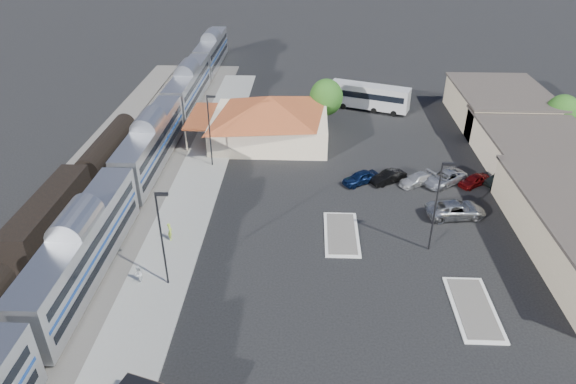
{
  "coord_description": "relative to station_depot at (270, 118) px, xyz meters",
  "views": [
    {
      "loc": [
        0.54,
        -39.26,
        28.47
      ],
      "look_at": [
        -1.33,
        5.22,
        2.8
      ],
      "focal_mm": 32.0,
      "sensor_mm": 36.0,
      "label": 1
    }
  ],
  "objects": [
    {
      "name": "parked_car_c",
      "position": [
        17.59,
        -11.58,
        -2.49
      ],
      "size": [
        4.69,
        3.76,
        1.27
      ],
      "primitive_type": "imported",
      "rotation": [
        0.0,
        0.0,
        -1.04
      ],
      "color": "silver",
      "rests_on": "ground"
    },
    {
      "name": "freight_cars",
      "position": [
        -19.44,
        -22.97,
        -1.21
      ],
      "size": [
        2.8,
        46.0,
        4.0
      ],
      "color": "black",
      "rests_on": "ground"
    },
    {
      "name": "buildings_east",
      "position": [
        32.56,
        -9.72,
        -0.86
      ],
      "size": [
        14.4,
        51.4,
        4.8
      ],
      "color": "#C6B28C",
      "rests_on": "ground"
    },
    {
      "name": "tree_east_c",
      "position": [
        38.56,
        2.0,
        0.63
      ],
      "size": [
        4.41,
        4.41,
        6.21
      ],
      "color": "#382314",
      "rests_on": "ground"
    },
    {
      "name": "coach_bus",
      "position": [
        14.3,
        12.0,
        -0.9
      ],
      "size": [
        12.23,
        6.73,
        3.88
      ],
      "rotation": [
        0.0,
        0.0,
        1.21
      ],
      "color": "silver",
      "rests_on": "ground"
    },
    {
      "name": "parked_car_d",
      "position": [
        20.79,
        -11.28,
        -2.37
      ],
      "size": [
        5.87,
        5.26,
        1.51
      ],
      "primitive_type": "imported",
      "rotation": [
        0.0,
        0.0,
        -0.93
      ],
      "color": "#9C9FA5",
      "rests_on": "ground"
    },
    {
      "name": "person_a",
      "position": [
        -7.72,
        -23.71,
        -2.05
      ],
      "size": [
        0.53,
        0.72,
        1.8
      ],
      "primitive_type": "imported",
      "rotation": [
        0.0,
        0.0,
        1.73
      ],
      "color": "#B8DA44",
      "rests_on": "platform"
    },
    {
      "name": "person_b",
      "position": [
        -8.91,
        -29.99,
        -2.14
      ],
      "size": [
        0.66,
        0.82,
        1.62
      ],
      "primitive_type": "imported",
      "rotation": [
        0.0,
        0.0,
        -1.51
      ],
      "color": "white",
      "rests_on": "platform"
    },
    {
      "name": "lamp_lot",
      "position": [
        16.66,
        -24.0,
        2.21
      ],
      "size": [
        1.08,
        0.25,
        9.0
      ],
      "color": "black",
      "rests_on": "ground"
    },
    {
      "name": "lamp_plat_n",
      "position": [
        -6.34,
        -8.0,
        2.21
      ],
      "size": [
        1.08,
        0.25,
        9.0
      ],
      "color": "black",
      "rests_on": "ground"
    },
    {
      "name": "parked_car_b",
      "position": [
        14.39,
        -11.28,
        -2.42
      ],
      "size": [
        4.45,
        3.48,
        1.41
      ],
      "primitive_type": "imported",
      "rotation": [
        0.0,
        0.0,
        -1.03
      ],
      "color": "black",
      "rests_on": "ground"
    },
    {
      "name": "parked_car_e",
      "position": [
        23.99,
        -11.58,
        -2.47
      ],
      "size": [
        4.11,
        3.45,
        1.33
      ],
      "primitive_type": "imported",
      "rotation": [
        0.0,
        0.0,
        -0.99
      ],
      "color": "maroon",
      "rests_on": "ground"
    },
    {
      "name": "ground",
      "position": [
        4.56,
        -24.0,
        -3.13
      ],
      "size": [
        280.0,
        280.0,
        0.0
      ],
      "primitive_type": "plane",
      "color": "black",
      "rests_on": "ground"
    },
    {
      "name": "passenger_train",
      "position": [
        -13.44,
        -8.49,
        -0.26
      ],
      "size": [
        3.0,
        104.0,
        5.55
      ],
      "color": "silver",
      "rests_on": "ground"
    },
    {
      "name": "station_depot",
      "position": [
        0.0,
        0.0,
        0.0
      ],
      "size": [
        18.35,
        12.24,
        6.2
      ],
      "color": "beige",
      "rests_on": "ground"
    },
    {
      "name": "traffic_island_south",
      "position": [
        8.56,
        -22.0,
        -3.03
      ],
      "size": [
        3.3,
        7.5,
        0.21
      ],
      "color": "silver",
      "rests_on": "ground"
    },
    {
      "name": "lamp_plat_s",
      "position": [
        -6.34,
        -30.0,
        2.21
      ],
      "size": [
        1.08,
        0.25,
        9.0
      ],
      "color": "black",
      "rests_on": "ground"
    },
    {
      "name": "railbed",
      "position": [
        -16.44,
        -16.0,
        -3.07
      ],
      "size": [
        16.0,
        100.0,
        0.12
      ],
      "primitive_type": "cube",
      "color": "#4C4944",
      "rests_on": "ground"
    },
    {
      "name": "suv",
      "position": [
        20.36,
        -18.23,
        -2.3
      ],
      "size": [
        6.33,
        3.56,
        1.67
      ],
      "primitive_type": "imported",
      "rotation": [
        0.0,
        0.0,
        1.71
      ],
      "color": "#929599",
      "rests_on": "ground"
    },
    {
      "name": "parked_car_f",
      "position": [
        27.19,
        -11.28,
        -2.41
      ],
      "size": [
        4.51,
        3.57,
        1.43
      ],
      "primitive_type": "imported",
      "rotation": [
        0.0,
        0.0,
        -1.02
      ],
      "color": "black",
      "rests_on": "ground"
    },
    {
      "name": "traffic_island_north",
      "position": [
        18.56,
        -32.0,
        -3.03
      ],
      "size": [
        3.3,
        7.5,
        0.21
      ],
      "color": "silver",
      "rests_on": "ground"
    },
    {
      "name": "platform",
      "position": [
        -7.44,
        -18.0,
        -3.04
      ],
      "size": [
        5.5,
        92.0,
        0.18
      ],
      "primitive_type": "cube",
      "color": "gray",
      "rests_on": "ground"
    },
    {
      "name": "parked_car_a",
      "position": [
        11.19,
        -11.58,
        -2.4
      ],
      "size": [
        4.58,
        3.77,
        1.47
      ],
      "primitive_type": "imported",
      "rotation": [
        0.0,
        0.0,
        -1.01
      ],
      "color": "#0D1D44",
      "rests_on": "ground"
    },
    {
      "name": "tree_depot",
      "position": [
        7.56,
        6.0,
        0.89
      ],
      "size": [
        4.71,
        4.71,
        6.63
      ],
      "color": "#382314",
      "rests_on": "ground"
    }
  ]
}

